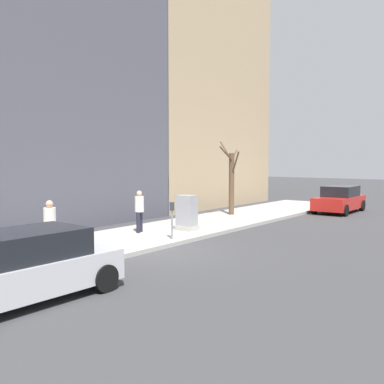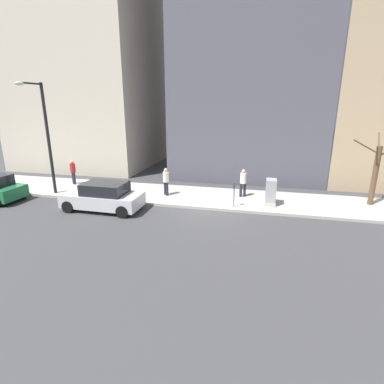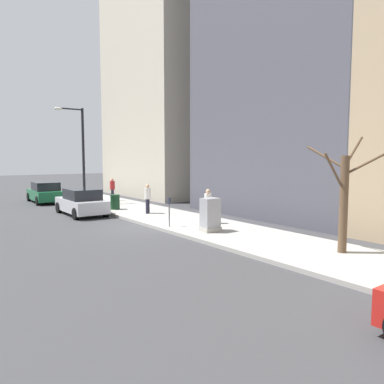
{
  "view_description": "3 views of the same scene",
  "coord_description": "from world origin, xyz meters",
  "px_view_note": "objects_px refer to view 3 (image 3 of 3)",
  "views": [
    {
      "loc": [
        -9.54,
        10.34,
        3.02
      ],
      "look_at": [
        1.53,
        -3.86,
        1.67
      ],
      "focal_mm": 40.0,
      "sensor_mm": 36.0,
      "label": 1
    },
    {
      "loc": [
        -14.92,
        -2.61,
        5.55
      ],
      "look_at": [
        0.43,
        1.0,
        0.83
      ],
      "focal_mm": 28.0,
      "sensor_mm": 36.0,
      "label": 2
    },
    {
      "loc": [
        -8.68,
        -15.55,
        3.31
      ],
      "look_at": [
        1.18,
        -2.06,
        1.76
      ],
      "focal_mm": 35.0,
      "sensor_mm": 36.0,
      "label": 3
    }
  ],
  "objects_px": {
    "parking_meter": "(169,209)",
    "pedestrian_far_corner": "(112,188)",
    "bare_tree": "(344,199)",
    "trash_bin": "(115,202)",
    "pedestrian_near_meter": "(208,204)",
    "pedestrian_midblock": "(148,197)",
    "streetlamp": "(79,147)",
    "parked_car_green": "(45,193)",
    "office_tower_right": "(184,41)",
    "office_block_center": "(319,21)",
    "utility_box": "(210,215)",
    "parked_car_silver": "(82,202)"
  },
  "relations": [
    {
      "from": "streetlamp",
      "to": "trash_bin",
      "type": "xyz_separation_m",
      "value": [
        0.62,
        -4.26,
        -3.42
      ]
    },
    {
      "from": "pedestrian_midblock",
      "to": "office_tower_right",
      "type": "xyz_separation_m",
      "value": [
        9.39,
        9.84,
        12.64
      ]
    },
    {
      "from": "streetlamp",
      "to": "office_block_center",
      "type": "bearing_deg",
      "value": -46.32
    },
    {
      "from": "bare_tree",
      "to": "pedestrian_near_meter",
      "type": "distance_m",
      "value": 7.03
    },
    {
      "from": "streetlamp",
      "to": "pedestrian_midblock",
      "type": "distance_m",
      "value": 7.61
    },
    {
      "from": "bare_tree",
      "to": "office_block_center",
      "type": "relative_size",
      "value": 0.17
    },
    {
      "from": "trash_bin",
      "to": "pedestrian_near_meter",
      "type": "bearing_deg",
      "value": -77.88
    },
    {
      "from": "trash_bin",
      "to": "streetlamp",
      "type": "bearing_deg",
      "value": 98.25
    },
    {
      "from": "parking_meter",
      "to": "pedestrian_near_meter",
      "type": "bearing_deg",
      "value": -9.7
    },
    {
      "from": "bare_tree",
      "to": "trash_bin",
      "type": "height_order",
      "value": "bare_tree"
    },
    {
      "from": "streetlamp",
      "to": "bare_tree",
      "type": "xyz_separation_m",
      "value": [
        2.32,
        -18.4,
        -2.07
      ]
    },
    {
      "from": "streetlamp",
      "to": "pedestrian_midblock",
      "type": "xyz_separation_m",
      "value": [
        1.41,
        -6.89,
        -2.93
      ]
    },
    {
      "from": "office_block_center",
      "to": "office_tower_right",
      "type": "bearing_deg",
      "value": 89.71
    },
    {
      "from": "parked_car_green",
      "to": "trash_bin",
      "type": "height_order",
      "value": "parked_car_green"
    },
    {
      "from": "bare_tree",
      "to": "pedestrian_far_corner",
      "type": "relative_size",
      "value": 2.33
    },
    {
      "from": "pedestrian_near_meter",
      "to": "pedestrian_midblock",
      "type": "bearing_deg",
      "value": 165.73
    },
    {
      "from": "parking_meter",
      "to": "streetlamp",
      "type": "relative_size",
      "value": 0.21
    },
    {
      "from": "parking_meter",
      "to": "pedestrian_far_corner",
      "type": "height_order",
      "value": "pedestrian_far_corner"
    },
    {
      "from": "bare_tree",
      "to": "trash_bin",
      "type": "xyz_separation_m",
      "value": [
        -1.71,
        14.14,
        -1.35
      ]
    },
    {
      "from": "office_tower_right",
      "to": "office_block_center",
      "type": "bearing_deg",
      "value": -90.29
    },
    {
      "from": "parked_car_silver",
      "to": "pedestrian_near_meter",
      "type": "height_order",
      "value": "pedestrian_near_meter"
    },
    {
      "from": "office_block_center",
      "to": "streetlamp",
      "type": "bearing_deg",
      "value": 133.68
    },
    {
      "from": "parked_car_green",
      "to": "pedestrian_midblock",
      "type": "xyz_separation_m",
      "value": [
        2.95,
        -9.99,
        0.35
      ]
    },
    {
      "from": "parking_meter",
      "to": "pedestrian_midblock",
      "type": "xyz_separation_m",
      "value": [
        1.24,
        4.2,
        0.11
      ]
    },
    {
      "from": "utility_box",
      "to": "bare_tree",
      "type": "height_order",
      "value": "bare_tree"
    },
    {
      "from": "parked_car_green",
      "to": "parking_meter",
      "type": "relative_size",
      "value": 3.16
    },
    {
      "from": "streetlamp",
      "to": "pedestrian_far_corner",
      "type": "distance_m",
      "value": 3.8
    },
    {
      "from": "parking_meter",
      "to": "pedestrian_midblock",
      "type": "height_order",
      "value": "pedestrian_midblock"
    },
    {
      "from": "utility_box",
      "to": "trash_bin",
      "type": "bearing_deg",
      "value": 92.62
    },
    {
      "from": "utility_box",
      "to": "bare_tree",
      "type": "distance_m",
      "value": 5.66
    },
    {
      "from": "parked_car_silver",
      "to": "parked_car_green",
      "type": "xyz_separation_m",
      "value": [
        -0.06,
        7.42,
        0.0
      ]
    },
    {
      "from": "utility_box",
      "to": "pedestrian_far_corner",
      "type": "distance_m",
      "value": 13.2
    },
    {
      "from": "parked_car_green",
      "to": "parking_meter",
      "type": "bearing_deg",
      "value": -81.0
    },
    {
      "from": "parking_meter",
      "to": "pedestrian_midblock",
      "type": "distance_m",
      "value": 4.38
    },
    {
      "from": "parking_meter",
      "to": "office_block_center",
      "type": "distance_m",
      "value": 14.81
    },
    {
      "from": "parked_car_silver",
      "to": "streetlamp",
      "type": "relative_size",
      "value": 0.65
    },
    {
      "from": "pedestrian_far_corner",
      "to": "utility_box",
      "type": "bearing_deg",
      "value": -148.44
    },
    {
      "from": "utility_box",
      "to": "pedestrian_far_corner",
      "type": "bearing_deg",
      "value": 83.92
    },
    {
      "from": "utility_box",
      "to": "bare_tree",
      "type": "xyz_separation_m",
      "value": [
        1.31,
        -5.39,
        1.1
      ]
    },
    {
      "from": "pedestrian_far_corner",
      "to": "bare_tree",
      "type": "bearing_deg",
      "value": -142.64
    },
    {
      "from": "parking_meter",
      "to": "utility_box",
      "type": "relative_size",
      "value": 0.94
    },
    {
      "from": "bare_tree",
      "to": "parking_meter",
      "type": "bearing_deg",
      "value": 106.44
    },
    {
      "from": "pedestrian_midblock",
      "to": "office_block_center",
      "type": "bearing_deg",
      "value": 109.57
    },
    {
      "from": "parked_car_green",
      "to": "office_tower_right",
      "type": "height_order",
      "value": "office_tower_right"
    },
    {
      "from": "utility_box",
      "to": "office_tower_right",
      "type": "relative_size",
      "value": 0.05
    },
    {
      "from": "streetlamp",
      "to": "trash_bin",
      "type": "distance_m",
      "value": 5.49
    },
    {
      "from": "pedestrian_midblock",
      "to": "office_tower_right",
      "type": "height_order",
      "value": "office_tower_right"
    },
    {
      "from": "streetlamp",
      "to": "bare_tree",
      "type": "bearing_deg",
      "value": -82.8
    },
    {
      "from": "parked_car_silver",
      "to": "streetlamp",
      "type": "bearing_deg",
      "value": 71.73
    },
    {
      "from": "office_tower_right",
      "to": "trash_bin",
      "type": "bearing_deg",
      "value": -144.68
    }
  ]
}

